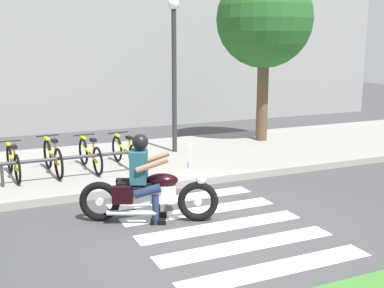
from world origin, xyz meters
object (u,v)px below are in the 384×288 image
Objects in this scene: rider at (144,172)px; bicycle_0 at (13,162)px; bicycle_1 at (53,158)px; tree_near_rack at (265,20)px; bicycle_3 at (125,152)px; street_lamp at (174,62)px; bicycle_2 at (90,155)px; bike_rack at (77,159)px; motorcycle at (149,194)px.

bicycle_0 is (-1.79, 3.05, -0.35)m from rider.
bicycle_1 is (0.79, -0.00, 0.02)m from bicycle_0.
tree_near_rack reaches higher than rider.
bicycle_1 reaches higher than bicycle_3.
bicycle_2 is at bearing -157.65° from street_lamp.
street_lamp is (2.78, 1.54, 1.86)m from bike_rack.
tree_near_rack is at bearing 14.78° from bicycle_2.
bike_rack is (-0.67, 2.53, 0.09)m from motorcycle.
bicycle_0 is at bearing -168.54° from tree_near_rack.
motorcycle is 1.28× the size of bicycle_3.
bicycle_3 is 0.34× the size of tree_near_rack.
motorcycle is at bearing -84.81° from bicycle_2.
street_lamp is at bearing 62.62° from motorcycle.
bicycle_0 is 0.97× the size of bicycle_1.
bicycle_2 is (1.58, -0.00, 0.00)m from bicycle_0.
bicycle_3 is at bearing 0.01° from bicycle_0.
tree_near_rack is (4.44, 1.38, 3.00)m from bicycle_3.
bicycle_0 is at bearing 121.07° from motorcycle.
rider reaches higher than bicycle_2.
bicycle_0 is 0.79m from bicycle_1.
bicycle_2 reaches higher than bike_rack.
tree_near_rack is at bearing 7.99° from street_lamp.
bike_rack is at bearing -161.02° from tree_near_rack.
rider is at bearing -118.34° from street_lamp.
bicycle_0 is 2.37m from bicycle_3.
bicycle_3 is 0.56× the size of bike_rack.
motorcycle reaches higher than bicycle_2.
bicycle_0 is at bearing 180.00° from bicycle_2.
bike_rack is (0.39, -0.55, 0.05)m from bicycle_1.
bicycle_0 is 0.97× the size of bicycle_2.
motorcycle is 0.72× the size of bike_rack.
rider is at bearing -138.58° from tree_near_rack.
street_lamp is 0.81× the size of tree_near_rack.
bicycle_3 is 0.42× the size of street_lamp.
bicycle_2 is at bearing 93.97° from rider.
bicycle_2 is at bearing -0.00° from bicycle_0.
bicycle_1 is at bearing -0.08° from bicycle_0.
motorcycle is 0.54× the size of street_lamp.
bike_rack is at bearing 103.64° from rider.
bicycle_1 is 0.68m from bike_rack.
motorcycle is 3.10m from bicycle_2.
street_lamp is (2.11, 4.07, 1.95)m from motorcycle.
bicycle_1 is (-1.07, 3.08, 0.04)m from motorcycle.
tree_near_rack is (5.63, 1.94, 2.93)m from bike_rack.
bike_rack is at bearing -25.11° from bicycle_0.
tree_near_rack is at bearing 42.03° from motorcycle.
bicycle_3 is (0.51, 3.08, 0.02)m from motorcycle.
bicycle_0 is 0.54× the size of bike_rack.
bike_rack is 3.68m from street_lamp.
bicycle_3 is (2.37, 0.00, 0.00)m from bicycle_0.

